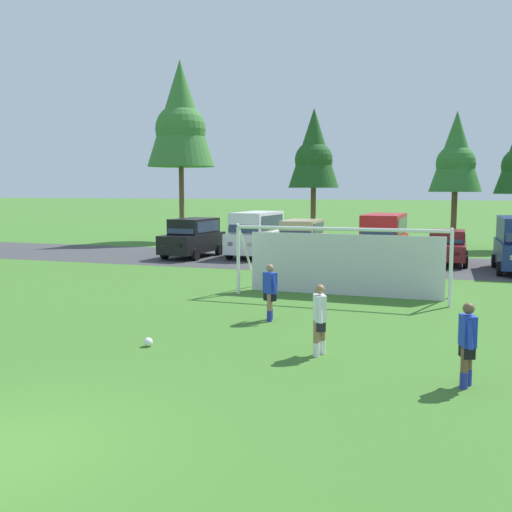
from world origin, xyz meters
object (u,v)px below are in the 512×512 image
Objects in this scene: soccer_ball at (148,342)px; parked_car_slot_left at (256,233)px; player_defender_far at (320,320)px; parked_car_slot_center at (384,237)px; parked_car_slot_far_left at (193,237)px; parked_car_slot_center_right at (447,247)px; parked_car_slot_center_left at (302,240)px; player_striker_near at (270,292)px; soccer_goal at (343,260)px; player_midfield_center at (467,345)px.

parked_car_slot_left is at bearing 100.73° from soccer_ball.
parked_car_slot_center reaches higher than player_defender_far.
parked_car_slot_center_right is at bearing 5.14° from parked_car_slot_far_left.
parked_car_slot_center_left reaches higher than parked_car_slot_center_right.
parked_car_slot_far_left is 10.46m from parked_car_slot_center.
player_striker_near is 3.78m from player_defender_far.
soccer_ball is at bearing -100.86° from parked_car_slot_center.
player_striker_near reaches higher than soccer_ball.
parked_car_slot_center_left is (-3.97, 9.82, -0.18)m from soccer_goal.
soccer_goal is 1.53× the size of parked_car_slot_left.
parked_car_slot_center_right is (3.09, 0.69, -0.47)m from parked_car_slot_center.
player_midfield_center is 0.39× the size of parked_car_slot_center_right.
parked_car_slot_far_left is at bearing -177.17° from parked_car_slot_center_left.
soccer_ball is 0.13× the size of player_striker_near.
parked_car_slot_far_left is at bearing 127.49° from player_midfield_center.
parked_car_slot_left reaches higher than parked_car_slot_center_left.
parked_car_slot_center_left is at bearing 2.83° from parked_car_slot_far_left.
soccer_goal is 1.61× the size of parked_car_slot_center_left.
player_midfield_center is 23.26m from parked_car_slot_far_left.
soccer_ball is 19.11m from parked_car_slot_far_left.
parked_car_slot_far_left is at bearing 122.17° from player_striker_near.
parked_car_slot_left is at bearing 118.80° from player_midfield_center.
parked_car_slot_center_right is at bearing 72.48° from soccer_goal.
player_striker_near is at bearing 140.53° from player_midfield_center.
parked_car_slot_center is at bearing 101.08° from player_midfield_center.
player_striker_near is at bearing -79.40° from parked_car_slot_center_left.
soccer_ball is 0.03× the size of soccer_goal.
player_midfield_center is 0.34× the size of parked_car_slot_center.
parked_car_slot_center_right is (10.21, -0.04, -0.47)m from parked_car_slot_left.
player_defender_far is (0.87, -7.69, -0.47)m from soccer_goal.
player_striker_near is (1.94, 3.68, 0.71)m from soccer_ball.
parked_car_slot_center_right is at bearing -0.20° from parked_car_slot_left.
soccer_ball is 0.13× the size of player_midfield_center.
parked_car_slot_left is (3.33, 1.25, 0.23)m from parked_car_slot_far_left.
player_striker_near is at bearing -70.15° from parked_car_slot_left.
soccer_ball is 0.05× the size of parked_car_slot_far_left.
soccer_ball is 18.68m from parked_car_slot_center.
soccer_ball is 0.05× the size of parked_car_slot_center.
parked_car_slot_center is at bearing -5.84° from parked_car_slot_left.
soccer_goal reaches higher than parked_car_slot_left.
parked_car_slot_center is (3.51, 18.30, 1.23)m from soccer_ball.
parked_car_slot_center_left is (-0.76, 18.08, 1.00)m from soccer_ball.
parked_car_slot_center is (-0.57, 17.73, 0.52)m from player_defender_far.
player_striker_near is at bearing -106.94° from parked_car_slot_center_right.
parked_car_slot_far_left is 0.97× the size of parked_car_slot_center.
soccer_ball is at bearing -111.26° from soccer_goal.
soccer_ball is 8.94m from soccer_goal.
soccer_goal is at bearing 114.19° from player_midfield_center.
parked_car_slot_center_left is 1.10× the size of parked_car_slot_center_right.
parked_car_slot_center_left is at bearing -172.93° from parked_car_slot_center_right.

